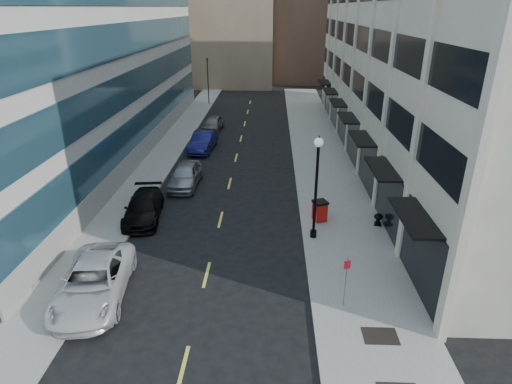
# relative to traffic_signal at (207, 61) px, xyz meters

# --- Properties ---
(sidewalk_right) EXTENTS (5.00, 80.00, 0.15)m
(sidewalk_right) POSITION_rel_traffic_signal_xyz_m (13.00, -28.00, -5.64)
(sidewalk_right) COLOR gray
(sidewalk_right) RESTS_ON ground
(sidewalk_left) EXTENTS (3.00, 80.00, 0.15)m
(sidewalk_left) POSITION_rel_traffic_signal_xyz_m (-1.00, -28.00, -5.64)
(sidewalk_left) COLOR gray
(sidewalk_left) RESTS_ON ground
(building_right) EXTENTS (15.30, 46.50, 18.25)m
(building_right) POSITION_rel_traffic_signal_xyz_m (22.44, -21.01, 3.28)
(building_right) COLOR beige
(building_right) RESTS_ON ground
(building_left) EXTENTS (16.14, 46.00, 20.00)m
(building_left) POSITION_rel_traffic_signal_xyz_m (-10.45, -21.00, 4.27)
(building_left) COLOR beige
(building_left) RESTS_ON ground
(skyline_tan_far) EXTENTS (12.00, 14.00, 22.00)m
(skyline_tan_far) POSITION_rel_traffic_signal_xyz_m (-8.50, 30.00, 5.28)
(skyline_tan_far) COLOR #917E5F
(skyline_tan_far) RESTS_ON ground
(skyline_stone) EXTENTS (10.00, 14.00, 20.00)m
(skyline_stone) POSITION_rel_traffic_signal_xyz_m (23.50, 18.00, 4.28)
(skyline_stone) COLOR beige
(skyline_stone) RESTS_ON ground
(grate_far) EXTENTS (1.40, 1.00, 0.01)m
(grate_far) POSITION_rel_traffic_signal_xyz_m (13.10, -44.20, -5.56)
(grate_far) COLOR black
(grate_far) RESTS_ON sidewalk_right
(road_centerline) EXTENTS (0.15, 68.20, 0.01)m
(road_centerline) POSITION_rel_traffic_signal_xyz_m (5.50, -31.00, -5.71)
(road_centerline) COLOR #D8CC4C
(road_centerline) RESTS_ON ground
(traffic_signal) EXTENTS (0.66, 0.66, 6.98)m
(traffic_signal) POSITION_rel_traffic_signal_xyz_m (0.00, 0.00, 0.00)
(traffic_signal) COLOR black
(traffic_signal) RESTS_ON ground
(car_white_van) EXTENTS (3.58, 6.48, 1.72)m
(car_white_van) POSITION_rel_traffic_signal_xyz_m (0.71, -42.00, -4.86)
(car_white_van) COLOR silver
(car_white_van) RESTS_ON ground
(car_black_pickup) EXTENTS (2.70, 5.38, 1.50)m
(car_black_pickup) POSITION_rel_traffic_signal_xyz_m (0.70, -34.00, -4.97)
(car_black_pickup) COLOR black
(car_black_pickup) RESTS_ON ground
(car_silver_sedan) EXTENTS (2.09, 4.96, 1.68)m
(car_silver_sedan) POSITION_rel_traffic_signal_xyz_m (2.30, -28.61, -4.88)
(car_silver_sedan) COLOR gray
(car_silver_sedan) RESTS_ON ground
(car_blue_sedan) EXTENTS (2.22, 5.30, 1.70)m
(car_blue_sedan) POSITION_rel_traffic_signal_xyz_m (2.30, -20.00, -4.87)
(car_blue_sedan) COLOR #161652
(car_blue_sedan) RESTS_ON ground
(car_grey_sedan) EXTENTS (2.27, 4.61, 1.51)m
(car_grey_sedan) POSITION_rel_traffic_signal_xyz_m (2.30, -13.00, -4.96)
(car_grey_sedan) COLOR slate
(car_grey_sedan) RESTS_ON ground
(trash_bin) EXTENTS (1.05, 1.05, 1.30)m
(trash_bin) POSITION_rel_traffic_signal_xyz_m (11.64, -34.15, -4.87)
(trash_bin) COLOR red
(trash_bin) RESTS_ON sidewalk_right
(lamppost) EXTENTS (0.50, 0.50, 5.99)m
(lamppost) POSITION_rel_traffic_signal_xyz_m (11.09, -36.22, -2.05)
(lamppost) COLOR black
(lamppost) RESTS_ON sidewalk_right
(sign_post) EXTENTS (0.29, 0.10, 2.47)m
(sign_post) POSITION_rel_traffic_signal_xyz_m (11.90, -42.34, -3.98)
(sign_post) COLOR slate
(sign_post) RESTS_ON sidewalk_right
(urn_planter) EXTENTS (0.53, 0.53, 0.74)m
(urn_planter) POSITION_rel_traffic_signal_xyz_m (15.10, -34.60, -5.12)
(urn_planter) COLOR black
(urn_planter) RESTS_ON sidewalk_right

